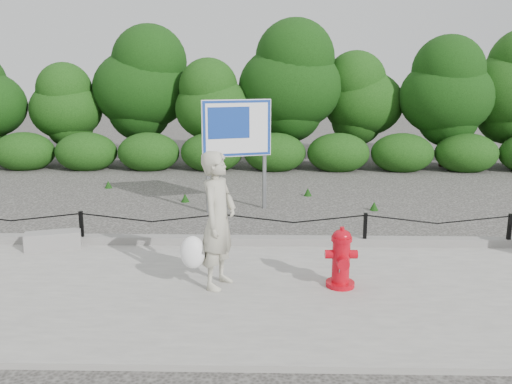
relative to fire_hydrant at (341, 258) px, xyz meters
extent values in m
plane|color=#2D2B28|center=(-1.84, 1.83, -0.50)|extent=(90.00, 90.00, 0.00)
cube|color=gray|center=(-1.84, -0.17, -0.46)|extent=(14.00, 4.00, 0.08)
cube|color=slate|center=(-1.84, 1.88, -0.35)|extent=(14.00, 0.22, 0.14)
cube|color=black|center=(-4.34, 1.83, -0.12)|extent=(0.06, 0.06, 0.60)
cube|color=black|center=(-1.84, 1.83, -0.12)|extent=(0.06, 0.06, 0.60)
cube|color=black|center=(0.66, 1.83, -0.12)|extent=(0.06, 0.06, 0.60)
cube|color=black|center=(3.16, 1.83, -0.12)|extent=(0.06, 0.06, 0.60)
cylinder|color=black|center=(-5.59, 1.83, 0.10)|extent=(2.50, 0.02, 0.02)
cylinder|color=black|center=(-3.09, 1.83, 0.10)|extent=(2.50, 0.02, 0.02)
cylinder|color=black|center=(-0.59, 1.83, 0.10)|extent=(2.50, 0.02, 0.02)
cylinder|color=black|center=(1.91, 1.83, 0.10)|extent=(2.50, 0.02, 0.02)
cylinder|color=black|center=(-7.84, 10.83, 0.32)|extent=(0.18, 0.18, 1.63)
ellipsoid|color=#1B5012|center=(-7.84, 10.83, 1.46)|extent=(2.42, 2.09, 2.61)
cylinder|color=black|center=(-5.34, 11.23, 0.62)|extent=(0.18, 0.18, 2.24)
ellipsoid|color=#1B5012|center=(-5.34, 11.23, 2.19)|extent=(3.31, 2.87, 3.58)
cylinder|color=black|center=(-2.84, 10.43, 0.35)|extent=(0.18, 0.18, 1.70)
ellipsoid|color=#1B5012|center=(-2.84, 10.43, 1.54)|extent=(2.51, 2.17, 2.72)
cylinder|color=black|center=(-0.34, 10.83, 0.65)|extent=(0.18, 0.18, 2.31)
ellipsoid|color=#1B5012|center=(-0.34, 10.83, 2.27)|extent=(3.42, 2.96, 3.70)
cylinder|color=black|center=(2.16, 11.23, 0.41)|extent=(0.18, 0.18, 1.82)
ellipsoid|color=#1B5012|center=(2.16, 11.23, 1.68)|extent=(2.69, 2.33, 2.91)
cylinder|color=black|center=(4.66, 10.43, 0.52)|extent=(0.18, 0.18, 2.04)
ellipsoid|color=#1B5012|center=(4.66, 10.43, 1.95)|extent=(3.02, 2.61, 3.27)
cylinder|color=black|center=(6.96, 10.83, 0.58)|extent=(0.18, 0.18, 2.16)
cylinder|color=#B80614|center=(0.00, 0.01, -0.39)|extent=(0.42, 0.42, 0.07)
cylinder|color=#B80614|center=(0.00, 0.01, -0.04)|extent=(0.26, 0.26, 0.62)
cylinder|color=#B80614|center=(0.00, 0.01, 0.29)|extent=(0.30, 0.30, 0.06)
ellipsoid|color=#B80614|center=(0.00, 0.01, 0.32)|extent=(0.27, 0.27, 0.20)
cylinder|color=#B80614|center=(0.00, 0.01, 0.43)|extent=(0.07, 0.07, 0.06)
cylinder|color=#B80614|center=(-0.17, 0.01, 0.06)|extent=(0.12, 0.13, 0.13)
cylinder|color=#B80614|center=(0.17, 0.01, 0.06)|extent=(0.12, 0.13, 0.13)
cylinder|color=#B80614|center=(0.00, -0.17, -0.01)|extent=(0.17, 0.14, 0.17)
cylinder|color=slate|center=(-0.03, -0.14, -0.10)|extent=(0.01, 0.06, 0.13)
imported|color=#ACA994|center=(-1.74, -0.01, 0.55)|extent=(0.68, 0.83, 1.95)
ellipsoid|color=white|center=(-2.09, -0.16, 0.13)|extent=(0.35, 0.27, 0.47)
cube|color=gray|center=(-4.77, 1.58, -0.27)|extent=(0.98, 0.59, 0.30)
cube|color=slate|center=(-2.37, 4.37, 0.74)|extent=(0.09, 0.09, 2.48)
cube|color=slate|center=(-1.13, 4.78, 0.74)|extent=(0.09, 0.09, 2.48)
cube|color=white|center=(-1.73, 4.52, 1.36)|extent=(1.49, 0.53, 1.24)
cube|color=navy|center=(-1.73, 4.50, 1.36)|extent=(1.45, 0.48, 1.20)
cube|color=navy|center=(-1.90, 4.43, 1.49)|extent=(0.89, 0.29, 0.68)
camera|label=1|loc=(-1.04, -7.29, 2.61)|focal=38.00mm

